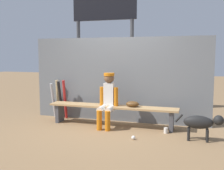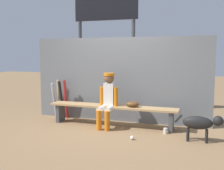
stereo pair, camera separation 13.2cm
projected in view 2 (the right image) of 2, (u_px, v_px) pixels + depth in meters
name	position (u px, v px, depth m)	size (l,w,h in m)	color
ground_plane	(112.00, 126.00, 5.83)	(30.00, 30.00, 0.00)	olive
chainlink_fence	(118.00, 80.00, 6.16)	(4.16, 0.03, 1.94)	slate
dugout_bench	(112.00, 110.00, 5.79)	(2.84, 0.36, 0.45)	tan
player_seated	(107.00, 98.00, 5.68)	(0.41, 0.55, 1.16)	silver
baseball_glove	(132.00, 104.00, 5.63)	(0.28, 0.20, 0.12)	#593819
bat_aluminum_red	(66.00, 99.00, 6.47)	(0.06, 0.06, 0.94)	#B22323
bat_aluminum_black	(61.00, 100.00, 6.53)	(0.06, 0.06, 0.92)	black
bat_wood_natural	(59.00, 98.00, 6.62)	(0.06, 0.06, 0.93)	tan
bat_aluminum_silver	(54.00, 100.00, 6.58)	(0.06, 0.06, 0.86)	#B7B7BC
baseball	(132.00, 138.00, 4.88)	(0.07, 0.07, 0.07)	white
cup_on_ground	(165.00, 131.00, 5.26)	(0.08, 0.08, 0.11)	silver
cup_on_bench	(116.00, 103.00, 5.75)	(0.08, 0.08, 0.11)	red
scoreboard	(108.00, 16.00, 7.28)	(2.07, 0.27, 3.73)	#3F3F42
dog	(201.00, 123.00, 4.75)	(0.84, 0.20, 0.49)	black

